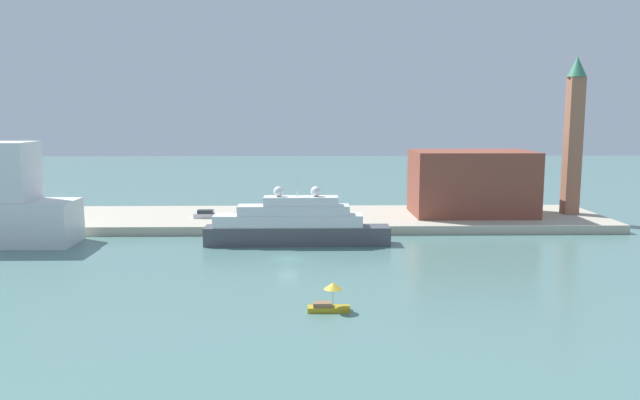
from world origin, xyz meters
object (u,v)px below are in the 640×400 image
at_px(large_yacht, 295,225).
at_px(bell_tower, 574,131).
at_px(mooring_bollard, 312,223).
at_px(parked_car, 207,214).
at_px(small_motorboat, 329,299).
at_px(harbor_building, 472,183).
at_px(person_figure, 235,218).

bearing_deg(large_yacht, bell_tower, 20.82).
xyz_separation_m(large_yacht, bell_tower, (49.29, 18.75, 13.47)).
bearing_deg(mooring_bollard, parked_car, 157.51).
height_order(small_motorboat, harbor_building, harbor_building).
distance_m(harbor_building, person_figure, 42.47).
relative_size(harbor_building, person_figure, 12.24).
distance_m(small_motorboat, person_figure, 45.10).
xyz_separation_m(person_figure, mooring_bollard, (12.82, -3.01, -0.43)).
relative_size(large_yacht, bell_tower, 0.99).
xyz_separation_m(large_yacht, harbor_building, (31.27, 18.30, 4.21)).
height_order(harbor_building, person_figure, harbor_building).
relative_size(harbor_building, mooring_bollard, 28.86).
xyz_separation_m(large_yacht, small_motorboat, (4.11, -31.95, -1.71)).
bearing_deg(parked_car, large_yacht, -44.42).
bearing_deg(person_figure, mooring_bollard, -13.21).
distance_m(large_yacht, bell_tower, 54.43).
xyz_separation_m(small_motorboat, harbor_building, (27.16, 50.25, 5.93)).
height_order(large_yacht, parked_car, large_yacht).
relative_size(bell_tower, parked_car, 6.24).
height_order(small_motorboat, mooring_bollard, small_motorboat).
bearing_deg(bell_tower, person_figure, -172.40).
distance_m(bell_tower, person_figure, 61.70).
height_order(large_yacht, harbor_building, harbor_building).
bearing_deg(parked_car, bell_tower, 3.01).
bearing_deg(harbor_building, large_yacht, -149.66).
height_order(bell_tower, parked_car, bell_tower).
xyz_separation_m(bell_tower, parked_car, (-64.95, -3.41, -14.35)).
relative_size(person_figure, mooring_bollard, 2.36).
xyz_separation_m(parked_car, mooring_bollard, (18.23, -7.55, -0.24)).
distance_m(bell_tower, parked_car, 66.60).
distance_m(harbor_building, mooring_bollard, 31.02).
distance_m(parked_car, mooring_bollard, 19.73).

